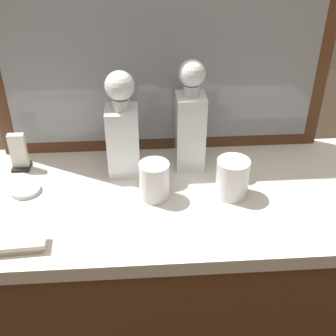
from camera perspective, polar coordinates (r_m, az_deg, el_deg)
name	(u,v)px	position (r m, az deg, el deg)	size (l,w,h in m)	color
dresser	(168,299)	(1.46, 0.00, -16.71)	(1.12, 0.52, 0.85)	brown
dresser_mirror	(162,34)	(1.22, -0.80, 17.02)	(0.96, 0.03, 0.70)	brown
crystal_decanter_far_right	(190,126)	(1.22, 2.94, 5.47)	(0.08, 0.08, 0.32)	white
crystal_decanter_right	(123,134)	(1.20, -5.93, 4.48)	(0.09, 0.09, 0.30)	white
crystal_tumbler_far_left	(232,179)	(1.15, 8.37, -1.47)	(0.09, 0.09, 0.10)	white
crystal_tumbler_rear	(154,182)	(1.13, -1.78, -1.84)	(0.08, 0.08, 0.10)	white
silver_brush_center	(11,245)	(1.06, -19.84, -9.39)	(0.16, 0.06, 0.02)	#B7A88C
porcelain_dish	(25,190)	(1.23, -18.14, -2.71)	(0.08, 0.08, 0.01)	silver
napkin_holder	(19,154)	(1.31, -18.85, 1.72)	(0.05, 0.05, 0.11)	black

